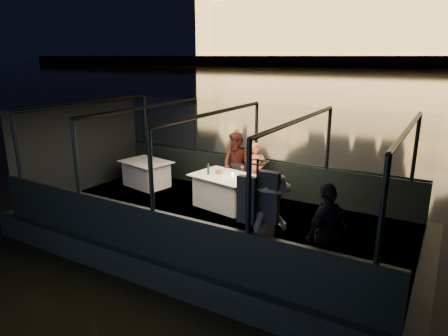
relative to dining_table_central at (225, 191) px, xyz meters
The scene contains 27 objects.
river_water 79.26m from the dining_table_central, 89.87° to the left, with size 500.00×500.00×0.00m, color black.
boat_hull 1.17m from the dining_table_central, 76.05° to the right, with size 8.60×4.40×1.00m, color black.
boat_deck 0.87m from the dining_table_central, 76.05° to the right, with size 8.00×4.00×0.04m, color black.
gunwale_port 1.27m from the dining_table_central, 81.59° to the left, with size 8.00×0.08×0.90m, color black.
gunwale_starboard 2.75m from the dining_table_central, 86.14° to the right, with size 8.00×0.08×0.90m, color black.
cabin_glass_port 1.76m from the dining_table_central, 81.59° to the left, with size 8.00×0.02×1.40m, color #99B2B2, non-canonical shape.
cabin_glass_starboard 3.01m from the dining_table_central, 86.14° to the right, with size 8.00×0.02×1.40m, color #99B2B2, non-canonical shape.
cabin_roof_glass 2.06m from the dining_table_central, 76.05° to the right, with size 8.00×4.00×0.02m, color #99B2B2, non-canonical shape.
end_wall_fore 3.96m from the dining_table_central, 168.93° to the right, with size 0.02×4.00×2.30m, color black, non-canonical shape.
end_wall_aft 4.32m from the dining_table_central, 10.11° to the right, with size 0.02×4.00×2.30m, color black, non-canonical shape.
canopy_ribs 1.08m from the dining_table_central, 76.05° to the right, with size 8.00×4.00×2.30m, color black, non-canonical shape.
dining_table_central is the anchor object (origin of this frame).
dining_table_aft 2.61m from the dining_table_central, behind, with size 1.30×0.94×0.69m, color silver.
chair_port_left 0.53m from the dining_table_central, 88.79° to the left, with size 0.39×0.39×0.84m, color black.
chair_port_right 0.75m from the dining_table_central, 63.92° to the left, with size 0.44×0.44×0.95m, color black.
coat_stand 3.11m from the dining_table_central, 50.73° to the right, with size 0.54×0.43×1.94m, color black, non-canonical shape.
person_woman_coral 0.99m from the dining_table_central, 64.54° to the left, with size 0.51×0.34×1.40m, color #D96C4F.
person_man_maroon 0.90m from the dining_table_central, 98.72° to the left, with size 0.77×0.60×1.61m, color #3F1611.
passenger_stripe 3.05m from the dining_table_central, 45.90° to the right, with size 1.09×0.61×1.68m, color white.
passenger_dark 3.54m from the dining_table_central, 33.44° to the right, with size 0.94×0.39×1.59m, color black.
wine_bottle 0.66m from the dining_table_central, 164.08° to the right, with size 0.06×0.06×0.27m, color #153B1A.
bread_basket 0.46m from the dining_table_central, 161.80° to the left, with size 0.18×0.18×0.07m, color olive.
amber_candle 0.46m from the dining_table_central, 10.50° to the left, with size 0.05×0.05×0.08m, color gold.
plate_near 0.74m from the dining_table_central, 17.37° to the right, with size 0.21×0.21×0.01m, color white.
plate_far 0.46m from the dining_table_central, 153.25° to the left, with size 0.25×0.25×0.02m, color white.
wine_glass_white 0.54m from the dining_table_central, 153.64° to the right, with size 0.06×0.06×0.18m, color white, non-canonical shape.
wine_glass_red 0.63m from the dining_table_central, 33.80° to the left, with size 0.07×0.07×0.20m, color silver, non-canonical shape.
Camera 1 is at (4.20, -6.84, 3.90)m, focal length 32.00 mm.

